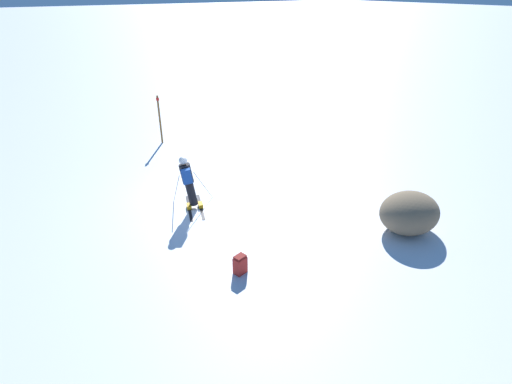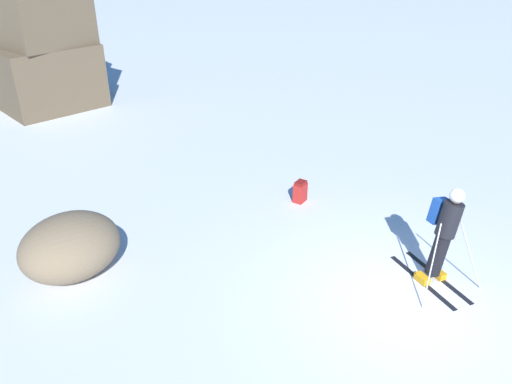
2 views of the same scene
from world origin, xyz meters
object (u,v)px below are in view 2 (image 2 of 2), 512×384
Objects in this scene: rock_pillar at (40,32)px; skier at (444,230)px; spare_backpack at (300,192)px; exposed_boulder_0 at (70,247)px.

skier is at bearing -86.95° from rock_pillar.
spare_backpack is at bearing -84.14° from rock_pillar.
rock_pillar reaches higher than spare_backpack.
exposed_boulder_0 reaches higher than spare_backpack.
skier is 3.56× the size of spare_backpack.
rock_pillar reaches higher than skier.
skier is at bearing -44.49° from exposed_boulder_0.
exposed_boulder_0 is at bearing -111.94° from rock_pillar.
rock_pillar is at bearing -97.59° from spare_backpack.
exposed_boulder_0 is (-3.86, -9.57, -1.95)m from rock_pillar.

